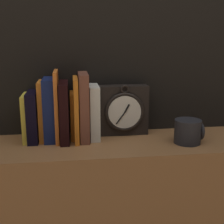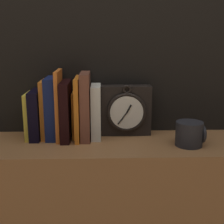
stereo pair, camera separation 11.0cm
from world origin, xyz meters
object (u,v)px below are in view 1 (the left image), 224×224
at_px(book_slot7_orange, 76,109).
at_px(book_slot9_white, 94,112).
at_px(book_slot5_black, 64,112).
at_px(clock, 123,110).
at_px(book_slot3_navy, 50,110).
at_px(book_slot2_orange, 42,111).
at_px(book_slot4_orange, 57,106).
at_px(book_slot8_brown, 84,107).
at_px(book_slot6_orange, 72,115).
at_px(book_slot0_yellow, 26,118).
at_px(book_slot1_black, 33,116).
at_px(mug, 188,131).

height_order(book_slot7_orange, book_slot9_white, book_slot7_orange).
bearing_deg(book_slot5_black, clock, 11.14).
bearing_deg(book_slot3_navy, book_slot9_white, 0.45).
xyz_separation_m(book_slot2_orange, book_slot4_orange, (0.06, -0.01, 0.02)).
distance_m(book_slot5_black, book_slot9_white, 0.11).
relative_size(book_slot2_orange, book_slot8_brown, 0.88).
distance_m(book_slot2_orange, book_slot6_orange, 0.11).
bearing_deg(book_slot0_yellow, book_slot7_orange, -4.89).
height_order(book_slot0_yellow, book_slot8_brown, book_slot8_brown).
bearing_deg(book_slot1_black, clock, 5.44).
xyz_separation_m(book_slot4_orange, mug, (0.47, -0.10, -0.09)).
bearing_deg(book_slot2_orange, book_slot7_orange, -8.13).
height_order(book_slot1_black, book_slot4_orange, book_slot4_orange).
distance_m(book_slot4_orange, book_slot8_brown, 0.10).
bearing_deg(book_slot6_orange, book_slot0_yellow, -177.78).
distance_m(book_slot0_yellow, book_slot4_orange, 0.12).
relative_size(book_slot3_navy, book_slot7_orange, 0.99).
bearing_deg(book_slot9_white, book_slot8_brown, -164.99).
xyz_separation_m(book_slot3_navy, book_slot7_orange, (0.10, -0.01, 0.00)).
bearing_deg(book_slot9_white, book_slot2_orange, 178.67).
height_order(book_slot3_navy, book_slot9_white, book_slot3_navy).
height_order(book_slot7_orange, book_slot8_brown, book_slot8_brown).
xyz_separation_m(book_slot6_orange, book_slot7_orange, (0.02, -0.02, 0.03)).
bearing_deg(clock, book_slot6_orange, -174.20).
xyz_separation_m(book_slot3_navy, book_slot5_black, (0.05, -0.01, -0.01)).
bearing_deg(book_slot0_yellow, book_slot6_orange, 2.22).
distance_m(book_slot0_yellow, book_slot6_orange, 0.17).
bearing_deg(book_slot5_black, book_slot3_navy, 164.91).
bearing_deg(book_slot1_black, book_slot4_orange, -3.82).
bearing_deg(book_slot8_brown, book_slot5_black, -175.77).
bearing_deg(book_slot5_black, book_slot4_orange, 166.13).
distance_m(book_slot1_black, book_slot9_white, 0.22).
xyz_separation_m(clock, mug, (0.22, -0.14, -0.05)).
relative_size(book_slot2_orange, book_slot4_orange, 0.85).
xyz_separation_m(book_slot3_navy, book_slot6_orange, (0.08, 0.01, -0.03)).
distance_m(book_slot3_navy, book_slot5_black, 0.06).
bearing_deg(book_slot3_navy, book_slot5_black, -15.09).
xyz_separation_m(clock, book_slot0_yellow, (-0.37, -0.03, -0.01)).
bearing_deg(book_slot6_orange, book_slot4_orange, -161.54).
bearing_deg(book_slot7_orange, book_slot8_brown, 6.26).
xyz_separation_m(book_slot9_white, mug, (0.33, -0.11, -0.06)).
relative_size(book_slot0_yellow, book_slot4_orange, 0.67).
relative_size(book_slot4_orange, book_slot9_white, 1.28).
relative_size(book_slot7_orange, book_slot9_white, 1.16).
bearing_deg(book_slot4_orange, book_slot1_black, 176.18).
height_order(book_slot3_navy, book_slot8_brown, book_slot8_brown).
distance_m(clock, book_slot6_orange, 0.20).
bearing_deg(book_slot8_brown, book_slot1_black, 177.86).
xyz_separation_m(clock, book_slot7_orange, (-0.18, -0.04, 0.02)).
relative_size(book_slot0_yellow, book_slot5_black, 0.80).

